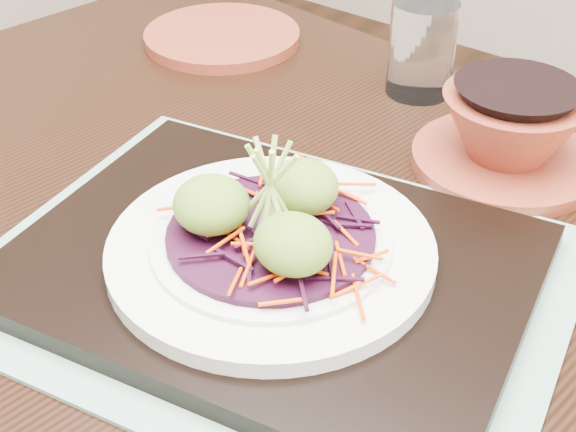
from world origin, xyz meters
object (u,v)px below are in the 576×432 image
Objects in this scene: dining_table at (295,368)px; serving_tray at (271,266)px; terracotta_bowl_set at (509,136)px; water_glass at (422,48)px; white_plate at (271,248)px; terracotta_side_plate at (222,37)px.

serving_tray is at bearing -136.39° from dining_table.
terracotta_bowl_set reaches higher than serving_tray.
dining_table is 3.37× the size of serving_tray.
dining_table is at bearing -74.60° from water_glass.
white_plate is at bearing -11.44° from serving_tray.
terracotta_side_plate is at bearing 137.19° from white_plate.
water_glass is 0.42× the size of terracotta_bowl_set.
serving_tray is at bearing -104.32° from terracotta_bowl_set.
terracotta_side_plate is at bearing 173.31° from terracotta_bowl_set.
terracotta_side_plate is 0.39m from terracotta_bowl_set.
white_plate reaches higher than serving_tray.
terracotta_bowl_set reaches higher than dining_table.
water_glass reaches higher than terracotta_side_plate.
water_glass is at bearing 7.68° from terracotta_side_plate.
white_plate is 1.04× the size of terracotta_bowl_set.
serving_tray is 1.61× the size of terracotta_bowl_set.
dining_table is 0.11m from serving_tray.
dining_table is 0.13m from white_plate.
serving_tray is 0.02m from white_plate.
serving_tray is 0.26m from terracotta_bowl_set.
water_glass reaches higher than serving_tray.
white_plate reaches higher than dining_table.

